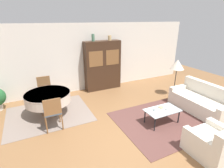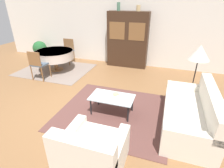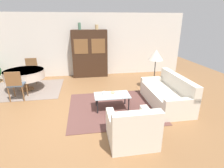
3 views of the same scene
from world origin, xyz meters
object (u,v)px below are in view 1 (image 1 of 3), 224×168
object	(u,v)px
cup	(155,109)
vase_short	(110,38)
armchair	(215,143)
floor_lamp	(177,65)
bowl	(169,109)
vase_tall	(93,38)
dining_chair_far	(45,88)
bowl_small	(161,107)
couch	(202,102)
dining_chair_near	(52,111)
display_cabinet	(103,66)
dining_table	(48,97)
coffee_table	(162,111)

from	to	relation	value
cup	vase_short	distance (m)	3.56
armchair	floor_lamp	world-z (taller)	floor_lamp
bowl	vase_tall	xyz separation A→B (m)	(-1.00, 3.28, 1.71)
dining_chair_far	vase_tall	world-z (taller)	vase_tall
vase_tall	cup	bearing A→B (deg)	-79.04
vase_short	armchair	bearing A→B (deg)	-86.45
bowl	bowl_small	size ratio (longest dim) A/B	1.43
couch	vase_tall	size ratio (longest dim) A/B	6.96
dining_chair_near	bowl	xyz separation A→B (m)	(3.01, -1.10, -0.11)
floor_lamp	bowl_small	world-z (taller)	floor_lamp
couch	dining_chair_near	xyz separation A→B (m)	(-4.50, 1.02, 0.25)
bowl	vase_short	world-z (taller)	vase_short
bowl	display_cabinet	bearing A→B (deg)	100.85
dining_chair_near	cup	world-z (taller)	dining_chair_near
vase_tall	floor_lamp	bearing A→B (deg)	-35.78
couch	dining_table	world-z (taller)	couch
vase_short	floor_lamp	bearing A→B (deg)	-44.65
dining_chair_far	bowl	distance (m)	4.17
couch	display_cabinet	bearing A→B (deg)	33.40
coffee_table	dining_table	world-z (taller)	dining_table
dining_chair_far	cup	xyz separation A→B (m)	(2.62, -2.76, -0.09)
couch	bowl	bearing A→B (deg)	92.79
armchair	coffee_table	xyz separation A→B (m)	(-0.17, 1.50, 0.08)
dining_chair_near	bowl_small	xyz separation A→B (m)	(2.88, -0.92, -0.12)
coffee_table	dining_chair_near	bearing A→B (deg)	159.86
dining_table	bowl	distance (m)	3.61
dining_chair_far	couch	bearing A→B (deg)	148.03
couch	bowl	xyz separation A→B (m)	(-1.49, -0.07, 0.14)
armchair	dining_table	world-z (taller)	armchair
armchair	dining_table	bearing A→B (deg)	131.23
display_cabinet	vase_tall	xyz separation A→B (m)	(-0.38, 0.00, 1.15)
dining_chair_far	bowl_small	xyz separation A→B (m)	(2.88, -2.70, -0.12)
coffee_table	vase_short	size ratio (longest dim) A/B	5.00
floor_lamp	couch	bearing A→B (deg)	-95.11
dining_chair_near	armchair	bearing A→B (deg)	-40.17
floor_lamp	armchair	bearing A→B (deg)	-119.53
armchair	dining_chair_near	bearing A→B (deg)	139.83
vase_short	bowl_small	bearing A→B (deg)	-86.85
display_cabinet	floor_lamp	size ratio (longest dim) A/B	1.42
dining_chair_near	couch	bearing A→B (deg)	-12.82
dining_chair_near	vase_tall	distance (m)	3.37
display_cabinet	dining_table	distance (m)	2.74
coffee_table	armchair	bearing A→B (deg)	-83.47
bowl_small	vase_tall	xyz separation A→B (m)	(-0.88, 3.10, 1.71)
display_cabinet	cup	distance (m)	3.21
cup	bowl	distance (m)	0.41
armchair	bowl	world-z (taller)	armchair
armchair	vase_short	bearing A→B (deg)	93.55
dining_table	vase_tall	distance (m)	2.86
bowl	armchair	bearing A→B (deg)	-90.21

